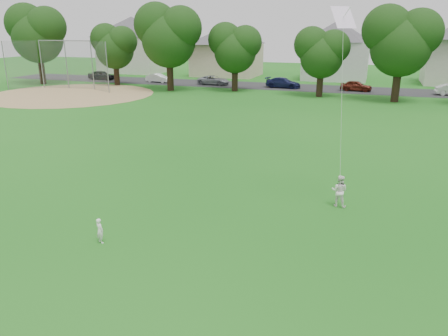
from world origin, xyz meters
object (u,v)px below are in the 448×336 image
(toddler, at_px, (100,231))
(older_boy, at_px, (339,191))
(kite, at_px, (342,106))
(baseball_backstop, at_px, (64,65))

(toddler, relative_size, older_boy, 0.67)
(kite, height_order, baseball_backstop, kite)
(baseball_backstop, bearing_deg, older_boy, -37.45)
(older_boy, height_order, kite, kite)
(kite, bearing_deg, baseball_backstop, 142.26)
(toddler, height_order, older_boy, older_boy)
(toddler, relative_size, baseball_backstop, 0.07)
(toddler, bearing_deg, older_boy, -118.34)
(kite, bearing_deg, toddler, -141.12)
(older_boy, distance_m, baseball_backstop, 42.88)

